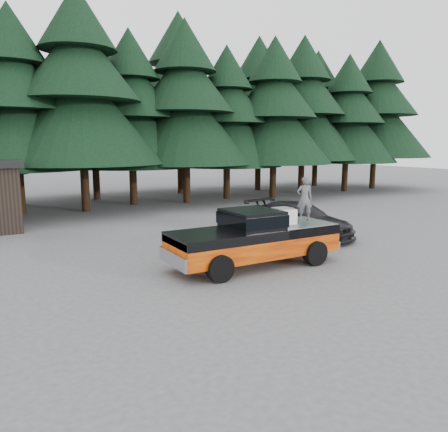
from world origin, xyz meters
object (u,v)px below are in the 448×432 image
pickup_truck (254,247)px  air_compressor (282,218)px  man_on_bed (304,199)px  parked_car (299,220)px

pickup_truck → air_compressor: air_compressor is taller
pickup_truck → man_on_bed: 2.70m
pickup_truck → parked_car: size_ratio=1.15×
man_on_bed → parked_car: 3.76m
pickup_truck → parked_car: 5.27m
pickup_truck → man_on_bed: bearing=3.8°
parked_car → air_compressor: bearing=-148.2°
air_compressor → man_on_bed: 1.43m
air_compressor → man_on_bed: size_ratio=0.50×
man_on_bed → parked_car: man_on_bed is taller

